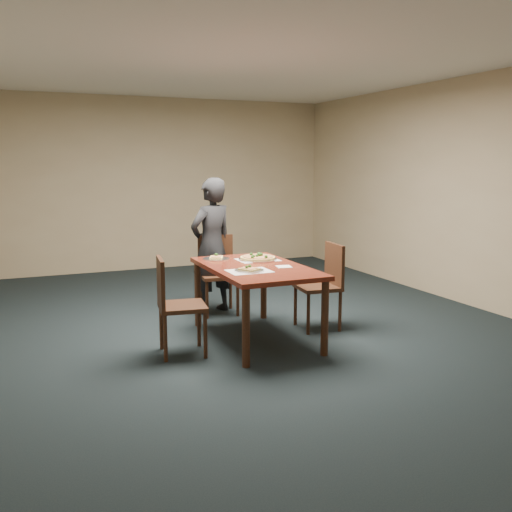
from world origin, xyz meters
name	(u,v)px	position (x,y,z in m)	size (l,w,h in m)	color
ground	(245,333)	(0.00, 0.00, 0.00)	(8.00, 8.00, 0.00)	black
room_shell	(245,164)	(0.00, 0.00, 1.74)	(8.00, 8.00, 8.00)	tan
dining_table	(256,275)	(0.02, -0.25, 0.66)	(0.90, 1.50, 0.75)	#571A11
chair_far	(217,269)	(0.02, 0.91, 0.52)	(0.47, 0.47, 0.91)	black
chair_left	(174,300)	(-0.86, -0.37, 0.52)	(0.48, 0.48, 0.91)	black
chair_right	(325,281)	(0.85, -0.16, 0.52)	(0.46, 0.46, 0.91)	black
diner	(212,246)	(-0.04, 0.93, 0.79)	(0.58, 0.38, 1.59)	black
placemat_main	(258,260)	(0.17, 0.07, 0.75)	(0.42, 0.32, 0.00)	white
placemat_near	(249,271)	(-0.15, -0.47, 0.75)	(0.40, 0.30, 0.00)	white
pizza_pan	(258,258)	(0.17, 0.07, 0.77)	(0.40, 0.40, 0.07)	silver
slice_plate_near	(249,270)	(-0.15, -0.47, 0.76)	(0.28, 0.28, 0.06)	silver
slice_plate_far	(216,258)	(-0.21, 0.28, 0.76)	(0.28, 0.28, 0.06)	silver
napkin	(284,267)	(0.25, -0.41, 0.75)	(0.14, 0.14, 0.01)	white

